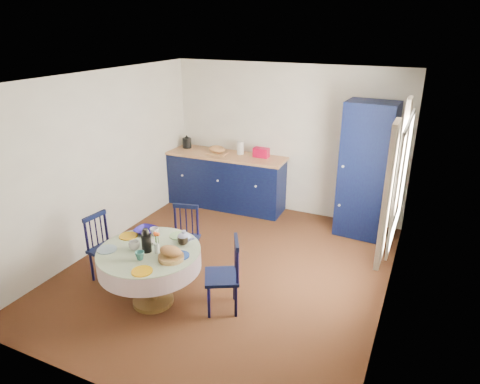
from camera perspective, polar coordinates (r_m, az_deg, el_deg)
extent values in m
plane|color=black|center=(5.83, -1.71, -10.35)|extent=(4.50, 4.50, 0.00)
plane|color=white|center=(4.98, -2.03, 14.84)|extent=(4.50, 4.50, 0.00)
cube|color=beige|center=(7.26, 6.16, 6.87)|extent=(4.00, 0.02, 2.50)
cube|color=beige|center=(6.38, -18.17, 3.81)|extent=(0.02, 4.50, 2.50)
cube|color=beige|center=(4.79, 20.11, -2.35)|extent=(0.02, 4.50, 2.50)
plane|color=white|center=(4.98, 20.79, 1.58)|extent=(0.00, 1.20, 1.20)
cube|color=white|center=(4.31, 19.02, -0.53)|extent=(0.05, 0.34, 1.45)
cube|color=white|center=(5.64, 20.76, 4.38)|extent=(0.05, 0.34, 1.45)
cube|color=black|center=(7.61, -1.93, 1.47)|extent=(2.12, 0.70, 0.93)
cube|color=#A56D4B|center=(7.46, -1.97, 4.95)|extent=(2.19, 0.75, 0.04)
cube|color=maroon|center=(7.28, 2.89, 5.33)|extent=(0.26, 0.15, 0.16)
cube|color=#A56D4B|center=(7.45, -3.07, 5.15)|extent=(0.35, 0.25, 0.02)
ellipsoid|color=#A56740|center=(7.43, -3.09, 5.71)|extent=(0.31, 0.20, 0.13)
cylinder|color=silver|center=(7.42, 0.06, 5.93)|extent=(0.12, 0.12, 0.22)
cube|color=black|center=(6.64, 16.42, 2.71)|extent=(0.75, 0.56, 2.06)
cylinder|color=white|center=(6.41, 13.66, 3.27)|extent=(0.04, 0.02, 0.04)
cylinder|color=white|center=(6.62, 13.19, -1.82)|extent=(0.04, 0.02, 0.04)
cylinder|color=brown|center=(5.33, -11.48, -13.95)|extent=(0.48, 0.48, 0.05)
cylinder|color=brown|center=(5.15, -11.75, -11.04)|extent=(0.10, 0.10, 0.63)
cylinder|color=brown|center=(4.98, -12.04, -7.84)|extent=(1.11, 1.11, 0.03)
cylinder|color=white|center=(5.03, -11.95, -8.78)|extent=(1.17, 1.17, 0.22)
cylinder|color=silver|center=(4.97, -12.05, -7.62)|extent=(1.17, 1.17, 0.01)
cylinder|color=#8DACBA|center=(5.09, -17.32, -7.33)|extent=(0.22, 0.22, 0.01)
cylinder|color=#CF8C07|center=(4.58, -12.94, -10.26)|extent=(0.22, 0.22, 0.01)
cylinder|color=navy|center=(4.79, -8.07, -8.39)|extent=(0.22, 0.22, 0.01)
cylinder|color=#8AB975|center=(5.21, -8.20, -5.77)|extent=(0.22, 0.22, 0.01)
cylinder|color=#CF8C07|center=(5.32, -14.66, -5.69)|extent=(0.22, 0.22, 0.01)
cylinder|color=#A17440|center=(4.73, -9.18, -8.62)|extent=(0.28, 0.28, 0.05)
ellipsoid|color=#A56740|center=(4.69, -9.24, -7.77)|extent=(0.26, 0.16, 0.11)
cube|color=silver|center=(5.09, -11.70, -6.56)|extent=(0.10, 0.07, 0.04)
cylinder|color=black|center=(5.63, -17.17, -10.35)|extent=(0.03, 0.03, 0.40)
cylinder|color=black|center=(5.80, -14.86, -9.04)|extent=(0.03, 0.03, 0.40)
cylinder|color=black|center=(5.83, -19.15, -9.41)|extent=(0.03, 0.03, 0.40)
cylinder|color=black|center=(6.00, -16.86, -8.19)|extent=(0.03, 0.03, 0.40)
cube|color=black|center=(5.71, -17.25, -7.35)|extent=(0.41, 0.43, 0.04)
cylinder|color=black|center=(5.64, -19.82, -5.51)|extent=(0.03, 0.03, 0.44)
cylinder|color=black|center=(5.81, -17.45, -4.36)|extent=(0.03, 0.03, 0.44)
cube|color=black|center=(5.64, -18.86, -3.07)|extent=(0.08, 0.35, 0.06)
cylinder|color=black|center=(5.69, -19.22, -5.40)|extent=(0.02, 0.02, 0.37)
cylinder|color=black|center=(5.73, -18.59, -5.09)|extent=(0.02, 0.02, 0.37)
cylinder|color=black|center=(5.78, -17.97, -4.79)|extent=(0.02, 0.02, 0.37)
cylinder|color=black|center=(5.77, -9.38, -8.78)|extent=(0.03, 0.03, 0.39)
cylinder|color=black|center=(5.68, -6.40, -9.13)|extent=(0.03, 0.03, 0.39)
cylinder|color=black|center=(6.01, -8.46, -7.40)|extent=(0.03, 0.03, 0.39)
cylinder|color=black|center=(5.92, -5.59, -7.72)|extent=(0.03, 0.03, 0.39)
cube|color=black|center=(5.74, -7.56, -6.38)|extent=(0.46, 0.45, 0.04)
cylinder|color=black|center=(5.83, -8.63, -3.58)|extent=(0.03, 0.03, 0.44)
cylinder|color=black|center=(5.74, -5.70, -3.85)|extent=(0.03, 0.03, 0.44)
cube|color=black|center=(5.70, -7.27, -1.89)|extent=(0.34, 0.12, 0.05)
cylinder|color=black|center=(5.81, -7.94, -3.81)|extent=(0.02, 0.02, 0.36)
cylinder|color=black|center=(5.79, -7.17, -3.88)|extent=(0.02, 0.02, 0.36)
cylinder|color=black|center=(5.76, -6.39, -3.95)|extent=(0.02, 0.02, 0.36)
cylinder|color=black|center=(5.17, -4.18, -12.37)|extent=(0.03, 0.03, 0.40)
cylinder|color=black|center=(4.91, -4.18, -14.46)|extent=(0.03, 0.03, 0.40)
cylinder|color=black|center=(5.17, -0.77, -12.27)|extent=(0.03, 0.03, 0.40)
cylinder|color=black|center=(4.91, -0.55, -14.35)|extent=(0.03, 0.03, 0.40)
cube|color=black|center=(4.91, -2.46, -11.22)|extent=(0.52, 0.53, 0.04)
cylinder|color=black|center=(4.94, -0.57, -7.95)|extent=(0.03, 0.03, 0.45)
cylinder|color=black|center=(4.66, -0.34, -9.89)|extent=(0.03, 0.03, 0.45)
cube|color=black|center=(4.70, -0.47, -6.71)|extent=(0.21, 0.33, 0.06)
cylinder|color=black|center=(4.88, -0.52, -8.58)|extent=(0.02, 0.02, 0.38)
cylinder|color=black|center=(4.81, -0.46, -9.08)|extent=(0.02, 0.02, 0.38)
cylinder|color=black|center=(4.74, -0.39, -9.61)|extent=(0.02, 0.02, 0.38)
imported|color=silver|center=(4.99, -13.92, -6.93)|extent=(0.13, 0.13, 0.10)
imported|color=#337773|center=(4.78, -13.20, -8.26)|extent=(0.10, 0.10, 0.09)
imported|color=black|center=(5.00, -7.60, -6.42)|extent=(0.13, 0.13, 0.10)
imported|color=silver|center=(5.25, -11.35, -5.25)|extent=(0.11, 0.11, 0.10)
imported|color=navy|center=(5.33, -12.45, -5.09)|extent=(0.26, 0.26, 0.06)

